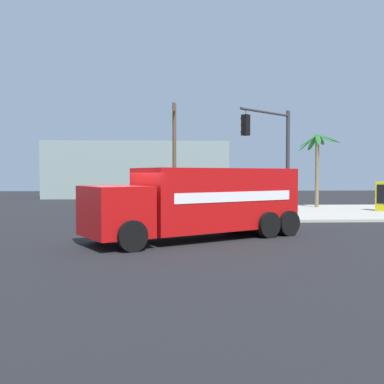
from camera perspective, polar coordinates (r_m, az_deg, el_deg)
ground_plane at (r=15.79m, az=-8.01°, el=-6.64°), size 100.00×100.00×0.00m
sidewalk_corner_far at (r=29.74m, az=18.31°, el=-2.41°), size 10.95×10.95×0.14m
delivery_truck at (r=16.91m, az=1.18°, el=-1.21°), size 8.47×6.37×2.67m
traffic_light_secondary at (r=22.36m, az=10.34°, el=5.62°), size 2.95×2.59×5.52m
palm_tree_far at (r=32.42m, az=15.69°, el=4.47°), size 3.07×2.96×5.12m
utility_pole at (r=34.70m, az=-2.26°, el=5.03°), size 0.30×2.20×7.94m
building_backdrop at (r=46.99m, az=-6.97°, el=2.78°), size 18.44×6.00×5.73m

